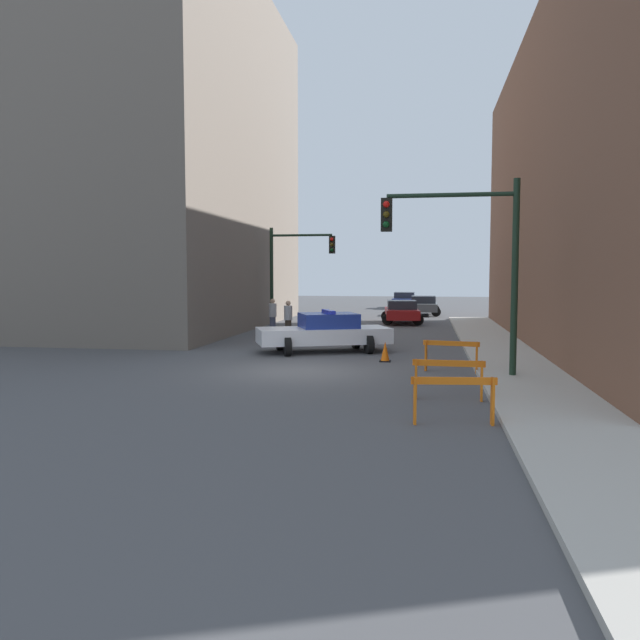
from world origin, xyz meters
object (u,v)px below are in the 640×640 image
at_px(traffic_light_near, 470,247).
at_px(traffic_cone, 385,352).
at_px(barrier_back, 451,351).
at_px(pedestrian_corner, 273,316).
at_px(pedestrian_crossing, 288,319).
at_px(parked_car_near, 402,312).
at_px(barrier_mid, 449,373).
at_px(traffic_light_far, 292,263).
at_px(barrier_front, 454,392).
at_px(parked_car_far, 405,300).
at_px(parked_car_mid, 423,305).
at_px(police_car, 325,332).

relative_size(traffic_light_near, traffic_cone, 7.93).
relative_size(traffic_light_near, barrier_back, 3.28).
bearing_deg(pedestrian_corner, pedestrian_crossing, -91.33).
bearing_deg(parked_car_near, barrier_mid, -90.06).
xyz_separation_m(traffic_light_far, pedestrian_corner, (-0.13, -3.69, -2.54)).
bearing_deg(barrier_front, parked_car_far, 93.30).
height_order(parked_car_near, traffic_cone, parked_car_near).
bearing_deg(barrier_back, parked_car_near, 96.85).
relative_size(parked_car_far, pedestrian_corner, 2.61).
distance_m(traffic_light_far, barrier_mid, 19.37).
relative_size(barrier_mid, barrier_back, 1.01).
bearing_deg(parked_car_near, parked_car_mid, 75.76).
xyz_separation_m(police_car, pedestrian_corner, (-3.42, 5.99, 0.14)).
distance_m(barrier_back, traffic_cone, 2.73).
distance_m(police_car, parked_car_near, 13.64).
relative_size(police_car, barrier_back, 3.19).
bearing_deg(parked_car_near, traffic_light_far, -150.82).
relative_size(parked_car_far, barrier_back, 2.74).
bearing_deg(parked_car_far, traffic_light_near, -83.93).
relative_size(pedestrian_corner, barrier_front, 1.04).
distance_m(pedestrian_corner, traffic_cone, 9.95).
height_order(parked_car_near, parked_car_far, same).
bearing_deg(parked_car_far, parked_car_near, -87.41).
distance_m(pedestrian_crossing, traffic_cone, 7.84).
distance_m(barrier_front, barrier_back, 6.36).
height_order(parked_car_mid, barrier_front, parked_car_mid).
relative_size(traffic_light_far, parked_car_far, 1.20).
height_order(pedestrian_crossing, traffic_cone, pedestrian_crossing).
relative_size(police_car, barrier_mid, 3.16).
bearing_deg(pedestrian_corner, traffic_cone, -88.52).
bearing_deg(barrier_front, traffic_cone, 102.47).
height_order(pedestrian_corner, barrier_mid, pedestrian_corner).
bearing_deg(pedestrian_corner, parked_car_far, 43.29).
relative_size(pedestrian_corner, barrier_mid, 1.04).
bearing_deg(traffic_cone, barrier_back, -42.44).
relative_size(barrier_front, traffic_cone, 2.43).
relative_size(traffic_light_near, pedestrian_crossing, 3.13).
bearing_deg(parked_car_mid, parked_car_near, -99.65).
bearing_deg(traffic_light_near, barrier_back, 113.50).
bearing_deg(parked_car_near, barrier_back, -88.23).
distance_m(traffic_light_far, parked_car_far, 20.24).
height_order(police_car, parked_car_mid, police_car).
height_order(barrier_front, barrier_back, same).
bearing_deg(barrier_back, police_car, 137.59).
height_order(parked_car_near, barrier_mid, parked_car_near).
bearing_deg(barrier_front, barrier_mid, 90.40).
distance_m(barrier_front, traffic_cone, 8.39).
bearing_deg(parked_car_near, barrier_front, -90.51).
bearing_deg(barrier_mid, traffic_light_far, 112.74).
xyz_separation_m(barrier_mid, traffic_cone, (-1.79, 5.87, -0.30)).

